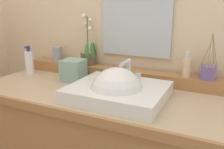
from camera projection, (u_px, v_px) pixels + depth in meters
name	position (u px, v px, depth m)	size (l,w,h in m)	color
wall_back	(136.00, 10.00, 1.57)	(2.99, 0.20, 2.55)	beige
back_ledge	(125.00, 74.00, 1.53)	(1.43, 0.10, 0.07)	#A87140
sink_basin	(117.00, 94.00, 1.22)	(0.47, 0.40, 0.29)	white
soap_bar	(105.00, 75.00, 1.36)	(0.07, 0.04, 0.02)	beige
potted_plant	(88.00, 54.00, 1.62)	(0.12, 0.13, 0.33)	brown
soap_dispenser	(187.00, 67.00, 1.34)	(0.05, 0.05, 0.14)	beige
tumbler_cup	(57.00, 54.00, 1.72)	(0.06, 0.06, 0.10)	#9294A5
reed_diffuser	(208.00, 72.00, 1.30)	(0.08, 0.10, 0.25)	slate
lotion_bottle	(29.00, 62.00, 1.66)	(0.06, 0.06, 0.19)	white
tissue_box	(74.00, 70.00, 1.51)	(0.13, 0.13, 0.13)	#84A99A
mirror	(136.00, 18.00, 1.46)	(0.44, 0.02, 0.46)	silver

